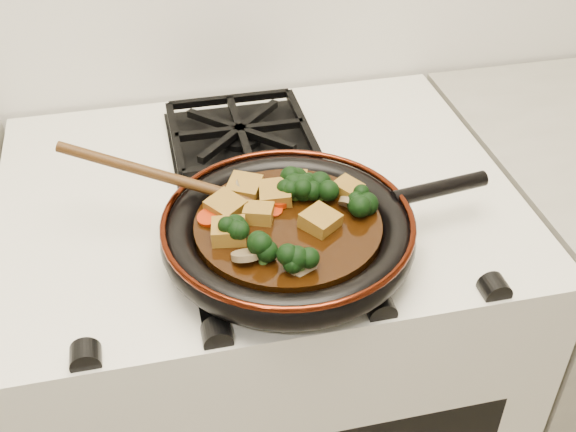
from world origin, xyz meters
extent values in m
cube|color=silver|center=(0.00, 1.69, 0.45)|extent=(0.76, 0.60, 0.90)
cylinder|color=black|center=(0.01, 1.53, 0.93)|extent=(0.30, 0.30, 0.01)
torus|color=black|center=(0.01, 1.53, 0.94)|extent=(0.33, 0.33, 0.04)
torus|color=#46160A|center=(0.01, 1.53, 0.96)|extent=(0.33, 0.33, 0.01)
cylinder|color=black|center=(0.23, 1.56, 0.96)|extent=(0.14, 0.04, 0.02)
cylinder|color=black|center=(0.01, 1.53, 0.95)|extent=(0.24, 0.24, 0.02)
cube|color=olive|center=(0.04, 1.61, 0.97)|extent=(0.04, 0.04, 0.02)
cube|color=olive|center=(-0.02, 1.55, 0.97)|extent=(0.05, 0.05, 0.02)
cube|color=olive|center=(0.10, 1.58, 0.97)|extent=(0.05, 0.05, 0.02)
cube|color=olive|center=(0.01, 1.58, 0.97)|extent=(0.05, 0.05, 0.03)
cube|color=olive|center=(-0.03, 1.61, 0.97)|extent=(0.06, 0.06, 0.03)
cube|color=olive|center=(-0.06, 1.57, 0.97)|extent=(0.06, 0.06, 0.03)
cube|color=olive|center=(-0.07, 1.52, 0.97)|extent=(0.05, 0.05, 0.03)
cube|color=olive|center=(0.05, 1.52, 0.97)|extent=(0.06, 0.06, 0.03)
cylinder|color=#AD2304|center=(-0.02, 1.55, 0.96)|extent=(0.03, 0.03, 0.01)
cylinder|color=#AD2304|center=(-0.01, 1.61, 0.96)|extent=(0.03, 0.03, 0.01)
cylinder|color=#AD2304|center=(-0.06, 1.60, 0.96)|extent=(0.03, 0.03, 0.01)
cylinder|color=#AD2304|center=(0.00, 1.56, 0.96)|extent=(0.03, 0.03, 0.02)
cylinder|color=#AD2304|center=(0.01, 1.57, 0.96)|extent=(0.03, 0.03, 0.02)
cylinder|color=#AD2304|center=(-0.08, 1.56, 0.96)|extent=(0.03, 0.03, 0.02)
cylinder|color=olive|center=(-0.05, 1.47, 0.97)|extent=(0.04, 0.04, 0.02)
cylinder|color=olive|center=(-0.03, 1.61, 0.97)|extent=(0.03, 0.03, 0.03)
cylinder|color=olive|center=(0.01, 1.45, 0.97)|extent=(0.05, 0.04, 0.03)
cylinder|color=olive|center=(0.10, 1.54, 0.97)|extent=(0.04, 0.04, 0.03)
ellipsoid|color=#45280E|center=(-0.04, 1.59, 0.96)|extent=(0.07, 0.06, 0.02)
cylinder|color=#45280E|center=(-0.15, 1.64, 0.99)|extent=(0.02, 0.02, 0.24)
camera|label=1|loc=(-0.15, 0.83, 1.53)|focal=45.00mm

